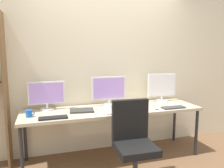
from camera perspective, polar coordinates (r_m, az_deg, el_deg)
name	(u,v)px	position (r m, az deg, el deg)	size (l,w,h in m)	color
wall_back	(105,68)	(3.49, -1.82, 4.26)	(4.93, 0.10, 2.60)	beige
desk	(113,112)	(3.20, 0.27, -7.17)	(2.53, 0.68, 0.74)	tan
office_chair	(134,152)	(2.70, 5.57, -16.90)	(0.52, 0.52, 0.99)	#2D2D33
monitor_left	(47,95)	(3.21, -16.46, -2.66)	(0.49, 0.18, 0.40)	silver
monitor_center	(109,90)	(3.34, -0.83, -1.46)	(0.52, 0.18, 0.44)	silver
monitor_right	(162,87)	(3.69, 12.69, -0.66)	(0.49, 0.18, 0.45)	silver
keyboard_left	(53,118)	(2.83, -14.88, -8.39)	(0.34, 0.13, 0.02)	black
keyboard_center	(118,112)	(2.98, 1.62, -7.25)	(0.36, 0.13, 0.02)	silver
keyboard_right	(173,107)	(3.34, 15.47, -5.83)	(0.34, 0.13, 0.02)	#38383D
computer_mouse	(156,108)	(3.21, 11.25, -6.11)	(0.06, 0.10, 0.03)	silver
laptop_closed	(82,110)	(3.08, -7.79, -6.75)	(0.32, 0.22, 0.02)	#2D2D2D
coffee_mug	(29,114)	(2.97, -20.53, -7.12)	(0.11, 0.08, 0.09)	blue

